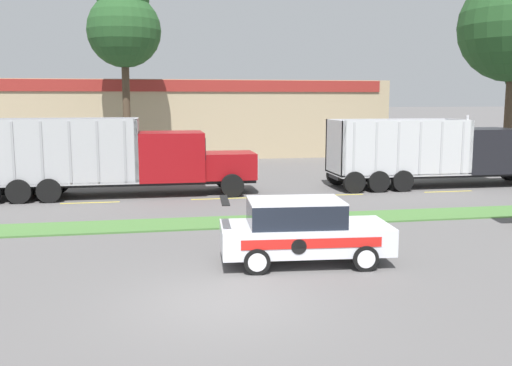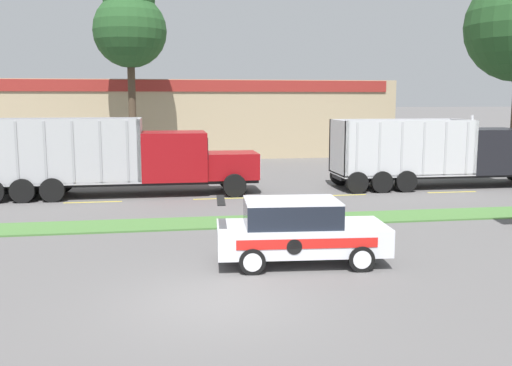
# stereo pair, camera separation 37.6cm
# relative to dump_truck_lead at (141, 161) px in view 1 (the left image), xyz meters

# --- Properties ---
(ground_plane) EXTENTS (600.00, 600.00, 0.00)m
(ground_plane) POSITION_rel_dump_truck_lead_xyz_m (1.91, -14.27, -1.52)
(ground_plane) COLOR #5B5959
(grass_verge) EXTENTS (120.00, 1.90, 0.06)m
(grass_verge) POSITION_rel_dump_truck_lead_xyz_m (1.91, -6.53, -1.49)
(grass_verge) COLOR #477538
(grass_verge) RESTS_ON ground_plane
(centre_line_4) EXTENTS (2.40, 0.14, 0.01)m
(centre_line_4) POSITION_rel_dump_truck_lead_xyz_m (-2.12, -1.58, -1.52)
(centre_line_4) COLOR yellow
(centre_line_4) RESTS_ON ground_plane
(centre_line_5) EXTENTS (2.40, 0.14, 0.01)m
(centre_line_5) POSITION_rel_dump_truck_lead_xyz_m (3.28, -1.58, -1.52)
(centre_line_5) COLOR yellow
(centre_line_5) RESTS_ON ground_plane
(centre_line_6) EXTENTS (2.40, 0.14, 0.01)m
(centre_line_6) POSITION_rel_dump_truck_lead_xyz_m (8.68, -1.58, -1.52)
(centre_line_6) COLOR yellow
(centre_line_6) RESTS_ON ground_plane
(centre_line_7) EXTENTS (2.40, 0.14, 0.01)m
(centre_line_7) POSITION_rel_dump_truck_lead_xyz_m (14.08, -1.58, -1.52)
(centre_line_7) COLOR yellow
(centre_line_7) RESTS_ON ground_plane
(dump_truck_lead) EXTENTS (11.94, 2.82, 3.46)m
(dump_truck_lead) POSITION_rel_dump_truck_lead_xyz_m (0.00, 0.00, 0.00)
(dump_truck_lead) COLOR black
(dump_truck_lead) RESTS_ON ground_plane
(dump_truck_mid) EXTENTS (11.19, 2.84, 3.54)m
(dump_truck_mid) POSITION_rel_dump_truck_lead_xyz_m (15.47, 0.06, -0.01)
(dump_truck_mid) COLOR black
(dump_truck_mid) RESTS_ON ground_plane
(rally_car) EXTENTS (4.54, 2.24, 1.73)m
(rally_car) POSITION_rel_dump_truck_lead_xyz_m (4.30, -11.72, -0.65)
(rally_car) COLOR silver
(rally_car) RESTS_ON ground_plane
(store_building_backdrop) EXTENTS (33.33, 12.10, 5.66)m
(store_building_backdrop) POSITION_rel_dump_truck_lead_xyz_m (1.35, 20.61, 1.31)
(store_building_backdrop) COLOR tan
(store_building_backdrop) RESTS_ON ground_plane
(tree_behind_centre) EXTENTS (4.59, 4.59, 11.99)m
(tree_behind_centre) POSITION_rel_dump_truck_lead_xyz_m (-1.05, 11.64, 7.42)
(tree_behind_centre) COLOR #473828
(tree_behind_centre) RESTS_ON ground_plane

